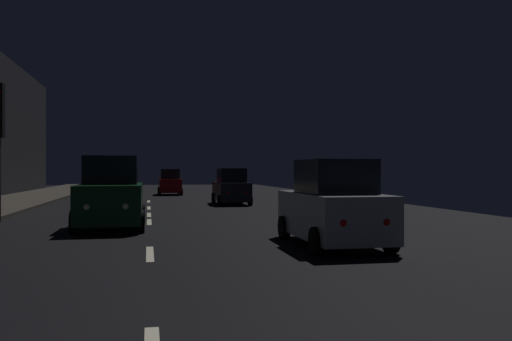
% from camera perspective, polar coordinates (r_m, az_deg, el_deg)
% --- Properties ---
extents(ground, '(27.28, 84.00, 0.02)m').
position_cam_1_polar(ground, '(26.79, -11.24, -3.90)').
color(ground, black).
extents(lane_centerline, '(0.16, 28.99, 0.01)m').
position_cam_1_polar(lane_centerline, '(19.63, -11.20, -5.28)').
color(lane_centerline, beige).
rests_on(lane_centerline, ground).
extents(car_approaching_headlights, '(2.08, 4.50, 2.27)m').
position_cam_1_polar(car_approaching_headlights, '(17.71, -15.00, -2.51)').
color(car_approaching_headlights, '#0F3819').
rests_on(car_approaching_headlights, ground).
extents(car_parked_right_far, '(1.77, 3.83, 1.93)m').
position_cam_1_polar(car_parked_right_far, '(28.98, -2.63, -1.84)').
color(car_parked_right_far, black).
rests_on(car_parked_right_far, ground).
extents(car_parked_right_near, '(1.90, 4.12, 2.08)m').
position_cam_1_polar(car_parked_right_near, '(13.19, 8.12, -3.76)').
color(car_parked_right_near, '#A5A8AD').
rests_on(car_parked_right_near, ground).
extents(car_distant_taillights, '(1.75, 3.80, 1.91)m').
position_cam_1_polar(car_distant_taillights, '(40.73, -9.07, -1.31)').
color(car_distant_taillights, maroon).
rests_on(car_distant_taillights, ground).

